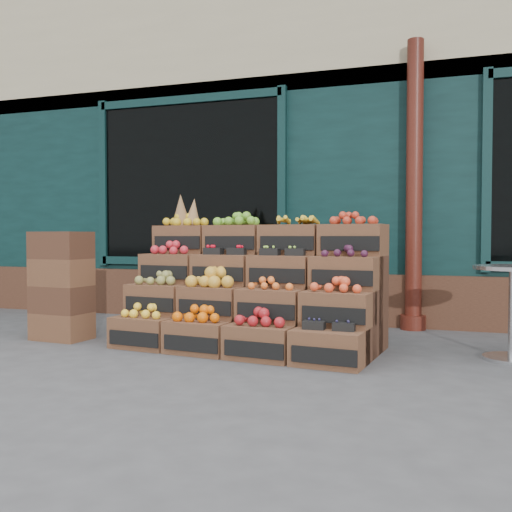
% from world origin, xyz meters
% --- Properties ---
extents(ground, '(60.00, 60.00, 0.00)m').
position_xyz_m(ground, '(0.00, 0.00, 0.00)').
color(ground, '#424244').
rests_on(ground, ground).
extents(shop_facade, '(12.00, 6.24, 4.80)m').
position_xyz_m(shop_facade, '(0.00, 5.11, 2.40)').
color(shop_facade, black).
rests_on(shop_facade, ground).
extents(crate_display, '(2.48, 1.39, 1.48)m').
position_xyz_m(crate_display, '(-0.20, 0.58, 0.46)').
color(crate_display, brown).
rests_on(crate_display, ground).
extents(spare_crates, '(0.57, 0.42, 1.09)m').
position_xyz_m(spare_crates, '(-2.13, 0.29, 0.54)').
color(spare_crates, brown).
rests_on(spare_crates, ground).
extents(bistro_table, '(0.63, 0.63, 0.80)m').
position_xyz_m(bistro_table, '(2.07, 0.66, 0.50)').
color(bistro_table, '#AFB2B6').
rests_on(bistro_table, ground).
extents(shopkeeper, '(0.82, 0.60, 2.05)m').
position_xyz_m(shopkeeper, '(-1.50, 2.98, 1.03)').
color(shopkeeper, '#1E6935').
rests_on(shopkeeper, ground).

